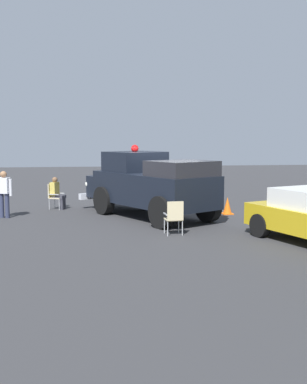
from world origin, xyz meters
TOP-DOWN VIEW (x-y plane):
  - ground_plane at (0.00, 0.00)m, footprint 60.00×60.00m
  - vintage_fire_truck at (0.60, -0.52)m, footprint 4.79×6.26m
  - lawn_chair_near_truck at (4.14, -2.94)m, footprint 0.66×0.65m
  - lawn_chair_by_car at (0.31, 2.78)m, footprint 0.54×0.53m
  - spectator_seated at (4.02, -2.88)m, footprint 0.64×0.56m
  - spectator_standing at (5.75, -1.06)m, footprint 0.63×0.40m
  - traffic_cone at (-2.37, -0.74)m, footprint 0.40×0.40m

SIDE VIEW (x-z plane):
  - ground_plane at x=0.00m, z-range 0.00..0.00m
  - traffic_cone at x=-2.37m, z-range -0.01..0.63m
  - lawn_chair_near_truck at x=4.14m, z-range 0.08..1.10m
  - lawn_chair_by_car at x=0.31m, z-range 0.08..1.10m
  - spectator_seated at x=4.02m, z-range 0.05..1.34m
  - spectator_standing at x=5.75m, z-range 0.13..1.80m
  - vintage_fire_truck at x=0.60m, z-range -0.10..2.49m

